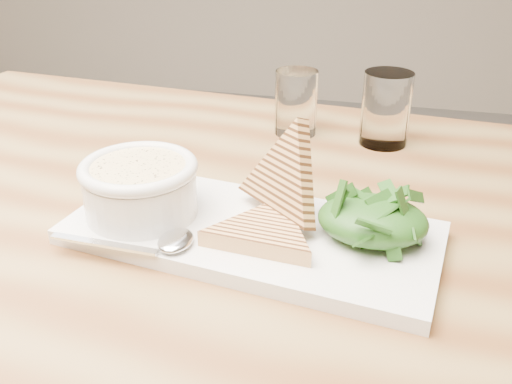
% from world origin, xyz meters
% --- Properties ---
extents(table_top, '(1.36, 0.97, 0.04)m').
position_xyz_m(table_top, '(0.17, 0.17, 0.76)').
color(table_top, olive).
rests_on(table_top, ground).
extents(table_leg_bl, '(0.06, 0.06, 0.74)m').
position_xyz_m(table_leg_bl, '(-0.42, 0.55, 0.37)').
color(table_leg_bl, olive).
rests_on(table_leg_bl, ground).
extents(platter, '(0.43, 0.24, 0.02)m').
position_xyz_m(platter, '(0.27, 0.10, 0.78)').
color(platter, white).
rests_on(platter, table_top).
extents(soup_bowl, '(0.13, 0.13, 0.05)m').
position_xyz_m(soup_bowl, '(0.14, 0.10, 0.82)').
color(soup_bowl, white).
rests_on(soup_bowl, platter).
extents(soup, '(0.11, 0.11, 0.01)m').
position_xyz_m(soup, '(0.14, 0.10, 0.85)').
color(soup, beige).
rests_on(soup, soup_bowl).
extents(bowl_rim, '(0.13, 0.13, 0.01)m').
position_xyz_m(bowl_rim, '(0.14, 0.10, 0.85)').
color(bowl_rim, white).
rests_on(bowl_rim, soup_bowl).
extents(sandwich_flat, '(0.15, 0.15, 0.02)m').
position_xyz_m(sandwich_flat, '(0.29, 0.07, 0.80)').
color(sandwich_flat, tan).
rests_on(sandwich_flat, platter).
extents(sandwich_lean, '(0.19, 0.18, 0.16)m').
position_xyz_m(sandwich_lean, '(0.30, 0.13, 0.84)').
color(sandwich_lean, tan).
rests_on(sandwich_lean, sandwich_flat).
extents(salad_base, '(0.12, 0.09, 0.04)m').
position_xyz_m(salad_base, '(0.40, 0.10, 0.82)').
color(salad_base, black).
rests_on(salad_base, platter).
extents(arugula_pile, '(0.11, 0.10, 0.05)m').
position_xyz_m(arugula_pile, '(0.40, 0.10, 0.82)').
color(arugula_pile, '#2E641C').
rests_on(arugula_pile, platter).
extents(spoon_bowl, '(0.04, 0.05, 0.01)m').
position_xyz_m(spoon_bowl, '(0.21, 0.04, 0.80)').
color(spoon_bowl, silver).
rests_on(spoon_bowl, platter).
extents(spoon_handle, '(0.12, 0.01, 0.00)m').
position_xyz_m(spoon_handle, '(0.14, 0.02, 0.80)').
color(spoon_handle, silver).
rests_on(spoon_handle, platter).
extents(glass_near, '(0.07, 0.07, 0.10)m').
position_xyz_m(glass_near, '(0.26, 0.43, 0.83)').
color(glass_near, white).
rests_on(glass_near, table_top).
extents(glass_far, '(0.07, 0.07, 0.11)m').
position_xyz_m(glass_far, '(0.40, 0.42, 0.83)').
color(glass_far, white).
rests_on(glass_far, table_top).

